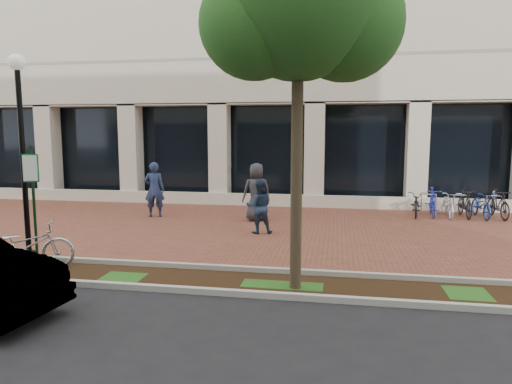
% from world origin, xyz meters
% --- Properties ---
extents(ground, '(120.00, 120.00, 0.00)m').
position_xyz_m(ground, '(0.00, 0.00, 0.00)').
color(ground, black).
rests_on(ground, ground).
extents(brick_plaza, '(40.00, 9.00, 0.01)m').
position_xyz_m(brick_plaza, '(0.00, 0.00, 0.01)').
color(brick_plaza, brown).
rests_on(brick_plaza, ground).
extents(planting_strip, '(40.00, 1.50, 0.01)m').
position_xyz_m(planting_strip, '(0.00, -5.25, 0.01)').
color(planting_strip, black).
rests_on(planting_strip, ground).
extents(curb_plaza_side, '(40.00, 0.12, 0.12)m').
position_xyz_m(curb_plaza_side, '(0.00, -4.50, 0.06)').
color(curb_plaza_side, '#A7A79E').
rests_on(curb_plaza_side, ground).
extents(curb_street_side, '(40.00, 0.12, 0.12)m').
position_xyz_m(curb_street_side, '(0.00, -6.00, 0.06)').
color(curb_street_side, '#A7A79E').
rests_on(curb_street_side, ground).
extents(parking_sign, '(0.34, 0.07, 2.72)m').
position_xyz_m(parking_sign, '(-3.74, -4.91, 1.71)').
color(parking_sign, '#14381D').
rests_on(parking_sign, ground).
extents(lamppost, '(0.36, 0.36, 4.71)m').
position_xyz_m(lamppost, '(-4.05, -4.75, 2.65)').
color(lamppost, black).
rests_on(lamppost, ground).
extents(street_tree, '(3.68, 3.07, 7.00)m').
position_xyz_m(street_tree, '(2.20, -5.34, 5.26)').
color(street_tree, '#483B29').
rests_on(street_tree, ground).
extents(locked_bicycle, '(2.16, 1.48, 1.08)m').
position_xyz_m(locked_bicycle, '(-3.80, -5.20, 0.54)').
color(locked_bicycle, '#B2B1B6').
rests_on(locked_bicycle, ground).
extents(pedestrian_left, '(0.81, 0.62, 1.98)m').
position_xyz_m(pedestrian_left, '(-3.51, 1.38, 0.99)').
color(pedestrian_left, '#1F2B4E').
rests_on(pedestrian_left, ground).
extents(pedestrian_mid, '(0.92, 0.79, 1.63)m').
position_xyz_m(pedestrian_mid, '(0.64, -0.66, 0.82)').
color(pedestrian_mid, '#1C2D47').
rests_on(pedestrian_mid, ground).
extents(pedestrian_right, '(1.14, 0.94, 2.00)m').
position_xyz_m(pedestrian_right, '(0.22, 1.28, 1.00)').
color(pedestrian_right, '#2B2C31').
rests_on(pedestrian_right, ground).
extents(bollard, '(0.12, 0.12, 0.91)m').
position_xyz_m(bollard, '(8.60, 3.87, 0.46)').
color(bollard, silver).
rests_on(bollard, ground).
extents(bike_rack_cluster, '(3.53, 1.86, 1.04)m').
position_xyz_m(bike_rack_cluster, '(7.14, 3.18, 0.49)').
color(bike_rack_cluster, black).
rests_on(bike_rack_cluster, ground).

